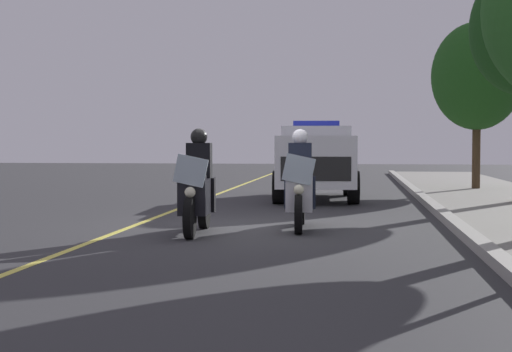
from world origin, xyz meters
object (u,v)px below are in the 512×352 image
at_px(police_suv, 316,158).
at_px(tree_behind_suv, 477,76).
at_px(police_motorcycle_lead_left, 197,191).
at_px(police_motorcycle_lead_right, 300,188).

xyz_separation_m(police_suv, tree_behind_suv, (-3.76, 4.64, 2.40)).
bearing_deg(police_motorcycle_lead_left, police_motorcycle_lead_right, 117.97).
bearing_deg(tree_behind_suv, police_motorcycle_lead_right, -23.07).
height_order(police_motorcycle_lead_right, tree_behind_suv, tree_behind_suv).
distance_m(police_suv, tree_behind_suv, 6.43).
distance_m(police_motorcycle_lead_right, police_suv, 6.99).
relative_size(police_motorcycle_lead_left, police_suv, 0.43).
height_order(police_motorcycle_lead_left, tree_behind_suv, tree_behind_suv).
height_order(police_motorcycle_lead_left, police_suv, police_suv).
relative_size(police_motorcycle_lead_right, tree_behind_suv, 0.43).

